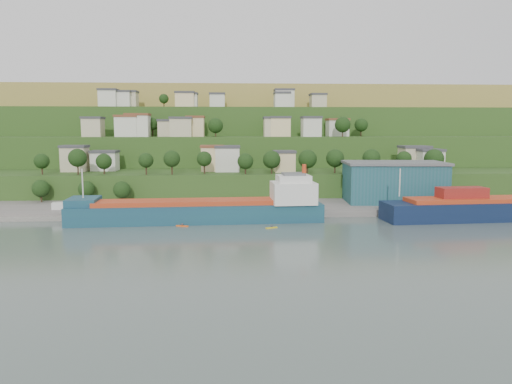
{
  "coord_description": "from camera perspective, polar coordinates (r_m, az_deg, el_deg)",
  "views": [
    {
      "loc": [
        -3.31,
        -124.04,
        24.83
      ],
      "look_at": [
        4.69,
        15.0,
        7.44
      ],
      "focal_mm": 35.0,
      "sensor_mm": 36.0,
      "label": 1
    }
  ],
  "objects": [
    {
      "name": "hillside",
      "position": [
        293.8,
        -2.64,
        2.28
      ],
      "size": [
        360.0,
        210.16,
        96.0
      ],
      "color": "#284719",
      "rests_on": "ground"
    },
    {
      "name": "cargo_ship_near",
      "position": [
        136.01,
        -5.82,
        -2.24
      ],
      "size": [
        68.56,
        14.21,
        17.5
      ],
      "rotation": [
        0.0,
        0.0,
        0.05
      ],
      "color": "navy",
      "rests_on": "ground"
    },
    {
      "name": "quay",
      "position": [
        155.81,
        5.36,
        -2.08
      ],
      "size": [
        220.0,
        26.0,
        4.0
      ],
      "primitive_type": "cube",
      "color": "slate",
      "rests_on": "ground"
    },
    {
      "name": "kayak_orange",
      "position": [
        130.72,
        -8.43,
        -3.8
      ],
      "size": [
        3.32,
        1.63,
        0.83
      ],
      "rotation": [
        0.0,
        0.0,
        -0.33
      ],
      "color": "#FF5B16",
      "rests_on": "ground"
    },
    {
      "name": "cargo_ship_far",
      "position": [
        156.45,
        26.86,
        -1.74
      ],
      "size": [
        66.63,
        15.34,
        17.94
      ],
      "rotation": [
        0.0,
        0.0,
        0.07
      ],
      "color": "#0C1A36",
      "rests_on": "ground"
    },
    {
      "name": "dinghy",
      "position": [
        153.6,
        -19.76,
        -2.01
      ],
      "size": [
        4.15,
        2.87,
        0.78
      ],
      "primitive_type": "cube",
      "rotation": [
        0.0,
        0.0,
        -0.41
      ],
      "color": "silver",
      "rests_on": "pebble_beach"
    },
    {
      "name": "ground",
      "position": [
        126.55,
        -1.73,
        -4.2
      ],
      "size": [
        500.0,
        500.0,
        0.0
      ],
      "primitive_type": "plane",
      "color": "#475653",
      "rests_on": "ground"
    },
    {
      "name": "warehouse",
      "position": [
        164.62,
        15.45,
        1.14
      ],
      "size": [
        32.35,
        21.3,
        12.8
      ],
      "rotation": [
        0.0,
        0.0,
        -0.08
      ],
      "color": "#1D5158",
      "rests_on": "quay"
    },
    {
      "name": "kayak_yellow",
      "position": [
        127.11,
        1.78,
        -4.04
      ],
      "size": [
        3.14,
        1.66,
        0.79
      ],
      "rotation": [
        0.0,
        0.0,
        0.37
      ],
      "color": "yellow",
      "rests_on": "ground"
    },
    {
      "name": "pebble_beach",
      "position": [
        156.9,
        -22.5,
        -2.53
      ],
      "size": [
        40.0,
        18.0,
        2.4
      ],
      "primitive_type": "cube",
      "color": "slate",
      "rests_on": "ground"
    },
    {
      "name": "caravan",
      "position": [
        154.78,
        -21.16,
        -1.62
      ],
      "size": [
        6.33,
        3.24,
        2.83
      ],
      "primitive_type": "cube",
      "rotation": [
        0.0,
        0.0,
        0.12
      ],
      "color": "silver",
      "rests_on": "pebble_beach"
    }
  ]
}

